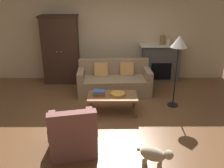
{
  "coord_description": "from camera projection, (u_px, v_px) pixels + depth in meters",
  "views": [
    {
      "loc": [
        0.05,
        -4.64,
        2.63
      ],
      "look_at": [
        0.08,
        0.59,
        0.55
      ],
      "focal_mm": 38.45,
      "sensor_mm": 36.0,
      "label": 1
    }
  ],
  "objects": [
    {
      "name": "fruit_bowl",
      "position": [
        118.0,
        94.0,
        5.35
      ],
      "size": [
        0.32,
        0.32,
        0.05
      ],
      "primitive_type": "cylinder",
      "color": "orange",
      "rests_on": "coffee_table"
    },
    {
      "name": "coffee_table",
      "position": [
        112.0,
        97.0,
        5.38
      ],
      "size": [
        1.1,
        0.6,
        0.42
      ],
      "color": "brown",
      "rests_on": "ground"
    },
    {
      "name": "book_stack",
      "position": [
        99.0,
        93.0,
        5.34
      ],
      "size": [
        0.26,
        0.19,
        0.11
      ],
      "color": "#B73833",
      "rests_on": "coffee_table"
    },
    {
      "name": "ground_plane",
      "position": [
        109.0,
        117.0,
        5.28
      ],
      "size": [
        9.6,
        9.6,
        0.0
      ],
      "primitive_type": "plane",
      "color": "brown"
    },
    {
      "name": "fireplace",
      "position": [
        160.0,
        62.0,
        7.22
      ],
      "size": [
        1.26,
        0.48,
        1.12
      ],
      "color": "#4C4947",
      "rests_on": "ground"
    },
    {
      "name": "armchair_near_left",
      "position": [
        73.0,
        135.0,
        4.09
      ],
      "size": [
        0.91,
        0.91,
        0.88
      ],
      "color": "#935B56",
      "rests_on": "ground"
    },
    {
      "name": "mantel_vase_cream",
      "position": [
        168.0,
        42.0,
        6.97
      ],
      "size": [
        0.11,
        0.11,
        0.17
      ],
      "primitive_type": "cylinder",
      "color": "beige",
      "rests_on": "fireplace"
    },
    {
      "name": "back_wall",
      "position": [
        109.0,
        33.0,
        7.14
      ],
      "size": [
        7.2,
        0.1,
        2.8
      ],
      "primitive_type": "cube",
      "color": "beige",
      "rests_on": "ground"
    },
    {
      "name": "mantel_vase_bronze",
      "position": [
        162.0,
        40.0,
        6.95
      ],
      "size": [
        0.15,
        0.15,
        0.27
      ],
      "primitive_type": "cylinder",
      "color": "olive",
      "rests_on": "fireplace"
    },
    {
      "name": "dog",
      "position": [
        155.0,
        155.0,
        3.7
      ],
      "size": [
        0.54,
        0.34,
        0.39
      ],
      "color": "beige",
      "rests_on": "ground"
    },
    {
      "name": "couch",
      "position": [
        114.0,
        81.0,
        6.46
      ],
      "size": [
        1.95,
        0.93,
        0.86
      ],
      "color": "#937A5B",
      "rests_on": "ground"
    },
    {
      "name": "floor_lamp",
      "position": [
        179.0,
        46.0,
        5.28
      ],
      "size": [
        0.36,
        0.36,
        1.69
      ],
      "color": "black",
      "rests_on": "ground"
    },
    {
      "name": "armoire",
      "position": [
        61.0,
        50.0,
        6.98
      ],
      "size": [
        1.06,
        0.57,
        1.96
      ],
      "color": "#382319",
      "rests_on": "ground"
    }
  ]
}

